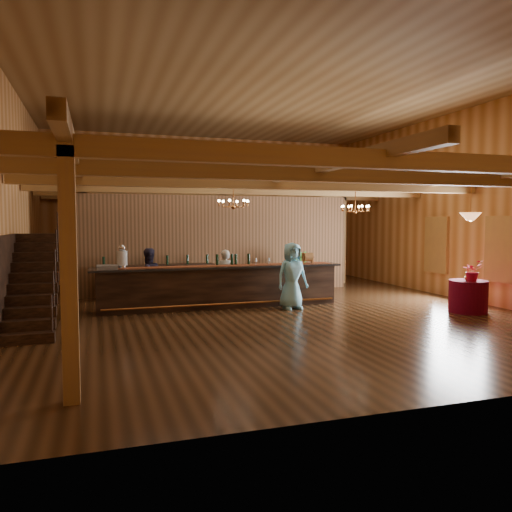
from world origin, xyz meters
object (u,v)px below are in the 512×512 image
object	(u,v)px
round_table	(468,296)
pendant_lamp	(470,217)
raffle_drum	(308,257)
chandelier_right	(355,208)
guest	(292,276)
tasting_bar	(221,286)
chandelier_left	(233,203)
backbar_shelf	(157,281)
bartender	(225,276)
staff_second	(148,278)
beverage_dispenser	(122,257)
floor_plant	(296,272)

from	to	relation	value
round_table	pendant_lamp	size ratio (longest dim) A/B	1.03
raffle_drum	pendant_lamp	xyz separation A→B (m)	(3.26, -2.56, 1.12)
round_table	pendant_lamp	world-z (taller)	pendant_lamp
chandelier_right	guest	bearing A→B (deg)	-161.91
tasting_bar	chandelier_left	xyz separation A→B (m)	(0.27, -0.33, 2.19)
raffle_drum	chandelier_right	xyz separation A→B (m)	(1.46, -0.00, 1.37)
backbar_shelf	bartender	xyz separation A→B (m)	(1.70, -1.61, 0.26)
chandelier_right	staff_second	xyz separation A→B (m)	(-5.77, 0.69, -1.87)
round_table	pendant_lamp	xyz separation A→B (m)	(-0.00, 0.00, 2.00)
beverage_dispenser	pendant_lamp	size ratio (longest dim) A/B	0.67
beverage_dispenser	staff_second	size ratio (longest dim) A/B	0.38
tasting_bar	raffle_drum	xyz separation A→B (m)	(2.48, -0.05, 0.72)
bartender	tasting_bar	bearing A→B (deg)	84.85
beverage_dispenser	backbar_shelf	distance (m)	2.71
tasting_bar	chandelier_right	world-z (taller)	chandelier_right
staff_second	floor_plant	bearing A→B (deg)	173.95
tasting_bar	backbar_shelf	world-z (taller)	tasting_bar
round_table	chandelier_right	size ratio (longest dim) A/B	1.16
round_table	floor_plant	xyz separation A→B (m)	(-2.80, 4.49, 0.27)
chandelier_left	chandelier_right	size ratio (longest dim) A/B	1.00
tasting_bar	staff_second	xyz separation A→B (m)	(-1.83, 0.63, 0.22)
round_table	chandelier_left	bearing A→B (deg)	157.38
beverage_dispenser	floor_plant	distance (m)	5.79
backbar_shelf	chandelier_left	world-z (taller)	chandelier_left
raffle_drum	staff_second	size ratio (longest dim) A/B	0.22
beverage_dispenser	pendant_lamp	world-z (taller)	pendant_lamp
staff_second	guest	bearing A→B (deg)	137.67
pendant_lamp	chandelier_left	bearing A→B (deg)	157.38
backbar_shelf	guest	world-z (taller)	guest
raffle_drum	staff_second	distance (m)	4.39
beverage_dispenser	chandelier_left	size ratio (longest dim) A/B	0.75
tasting_bar	raffle_drum	world-z (taller)	raffle_drum
backbar_shelf	bartender	distance (m)	2.36
staff_second	chandelier_left	bearing A→B (deg)	134.65
beverage_dispenser	chandelier_right	bearing A→B (deg)	-0.98
chandelier_left	bartender	distance (m)	2.27
raffle_drum	guest	size ratio (longest dim) A/B	0.20
chandelier_right	chandelier_left	bearing A→B (deg)	-175.68
tasting_bar	raffle_drum	size ratio (longest dim) A/B	19.54
raffle_drum	bartender	distance (m)	2.37
beverage_dispenser	round_table	world-z (taller)	beverage_dispenser
raffle_drum	staff_second	xyz separation A→B (m)	(-4.31, 0.69, -0.50)
chandelier_right	floor_plant	size ratio (longest dim) A/B	0.60
raffle_drum	floor_plant	xyz separation A→B (m)	(0.46, 1.93, -0.62)
round_table	guest	distance (m)	4.44
tasting_bar	floor_plant	size ratio (longest dim) A/B	4.97
chandelier_left	chandelier_right	distance (m)	3.69
chandelier_left	floor_plant	size ratio (longest dim) A/B	0.60
pendant_lamp	chandelier_right	bearing A→B (deg)	125.05
chandelier_right	staff_second	distance (m)	6.11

